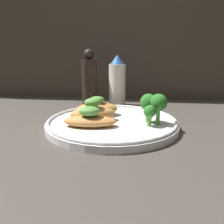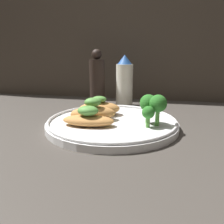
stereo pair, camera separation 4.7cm
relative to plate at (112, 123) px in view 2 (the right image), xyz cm
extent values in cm
cube|color=#3D3833|center=(0.00, 0.00, -1.49)|extent=(180.00, 180.00, 1.00)
cylinder|color=white|center=(0.00, 0.00, -0.29)|extent=(28.53, 28.53, 1.40)
torus|color=white|center=(0.00, 0.00, 0.71)|extent=(27.93, 27.93, 0.60)
ellipsoid|color=#BC7F42|center=(-3.97, -4.38, 1.50)|extent=(10.91, 5.31, 2.18)
ellipsoid|color=#518E3D|center=(-3.97, -4.38, 3.57)|extent=(4.48, 3.68, 1.97)
ellipsoid|color=#BC7F42|center=(-4.14, -0.53, 1.97)|extent=(10.83, 7.67, 3.11)
ellipsoid|color=#518E3D|center=(-4.14, -0.53, 4.51)|extent=(4.45, 4.00, 1.97)
ellipsoid|color=#BC7F42|center=(-4.04, 4.09, 1.97)|extent=(10.99, 8.24, 3.13)
ellipsoid|color=#518E3D|center=(-4.04, 4.09, 4.29)|extent=(4.14, 3.68, 1.50)
cylinder|color=#4C8E38|center=(9.71, -1.31, 2.10)|extent=(0.84, 0.84, 3.39)
sphere|color=#286B23|center=(9.71, -1.31, 5.04)|extent=(3.55, 3.55, 3.55)
cylinder|color=#4C8E38|center=(7.75, -0.31, 1.95)|extent=(0.97, 0.97, 3.09)
sphere|color=#286B23|center=(7.75, -0.31, 4.77)|extent=(3.62, 3.62, 3.62)
cylinder|color=#4C8E38|center=(7.94, -2.80, 1.50)|extent=(0.82, 0.82, 2.18)
sphere|color=#286B23|center=(7.94, -2.80, 3.48)|extent=(2.55, 2.55, 2.55)
cylinder|color=silver|center=(-0.96, 21.78, 5.41)|extent=(5.17, 5.17, 12.80)
cone|color=#23519E|center=(-0.96, 21.78, 13.22)|extent=(4.40, 4.40, 2.82)
cylinder|color=black|center=(-9.70, 21.78, 6.10)|extent=(4.82, 4.82, 14.18)
sphere|color=black|center=(-9.70, 21.78, 14.75)|extent=(3.13, 3.13, 3.13)
camera|label=1|loc=(5.39, -45.58, 14.18)|focal=35.00mm
camera|label=2|loc=(10.06, -44.79, 14.18)|focal=35.00mm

